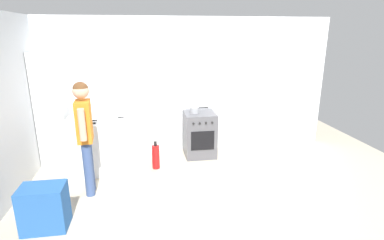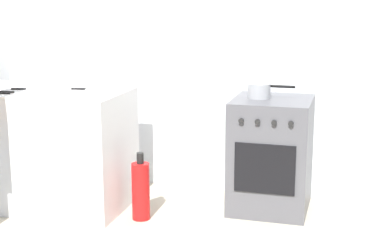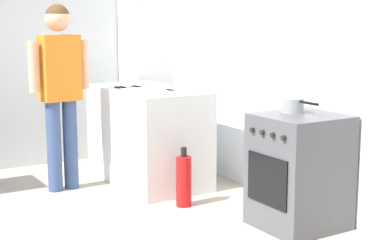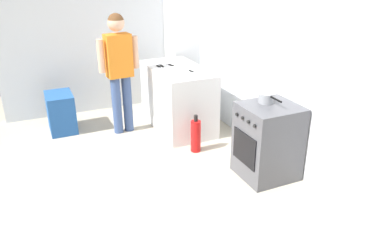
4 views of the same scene
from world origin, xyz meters
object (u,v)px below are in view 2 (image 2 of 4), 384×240
Objects in this scene: oven_left at (271,154)px; knife_paring at (8,93)px; knife_bread at (92,89)px; pot at (260,91)px; knife_utility at (11,89)px; fire_extinguisher at (141,190)px.

oven_left is 1.99m from knife_paring.
knife_paring is (-0.51, -0.33, 0.00)m from knife_bread.
oven_left is 0.49m from pot.
knife_utility is 0.71× the size of knife_bread.
knife_utility is 0.20m from knife_paring.
oven_left is at bearing -5.00° from pot.
knife_bread is 0.85m from fire_extinguisher.
knife_bread is at bearing 32.63° from knife_paring.
knife_paring reaches higher than fire_extinguisher.
knife_utility is 1.19× the size of knife_paring.
knife_utility reaches higher than oven_left.
oven_left reaches higher than fire_extinguisher.
knife_utility is at bearing 116.15° from knife_paring.
pot reaches higher than oven_left.
fire_extinguisher is (-0.77, -0.49, -0.69)m from pot.
fire_extinguisher is (-0.87, -0.48, -0.21)m from oven_left.
knife_paring is (0.09, -0.18, 0.00)m from knife_utility.
knife_utility and knife_paring have the same top height.
fire_extinguisher is (0.97, 0.12, -0.69)m from knife_paring.
pot is at bearing 13.12° from knife_utility.
oven_left is at bearing 28.78° from fire_extinguisher.
oven_left is 2.03m from knife_utility.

